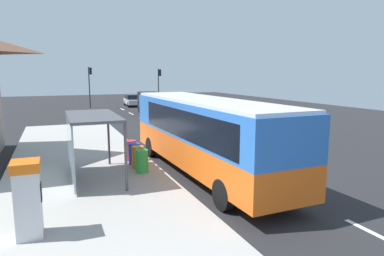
% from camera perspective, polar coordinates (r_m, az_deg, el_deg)
% --- Properties ---
extents(ground_plane, '(56.00, 92.00, 0.04)m').
position_cam_1_polar(ground_plane, '(27.13, -6.24, 0.10)').
color(ground_plane, '#262628').
extents(sidewalk_platform, '(6.20, 30.00, 0.18)m').
position_cam_1_polar(sidewalk_platform, '(14.38, -17.47, -7.96)').
color(sidewalk_platform, '#ADAAA3').
rests_on(sidewalk_platform, ground).
extents(lane_stripe_seg_0, '(0.16, 2.20, 0.01)m').
position_cam_1_polar(lane_stripe_seg_0, '(10.49, 29.21, -15.74)').
color(lane_stripe_seg_0, silver).
rests_on(lane_stripe_seg_0, ground).
extents(lane_stripe_seg_1, '(0.16, 2.20, 0.01)m').
position_cam_1_polar(lane_stripe_seg_1, '(13.87, 12.71, -8.76)').
color(lane_stripe_seg_1, silver).
rests_on(lane_stripe_seg_1, ground).
extents(lane_stripe_seg_2, '(0.16, 2.20, 0.01)m').
position_cam_1_polar(lane_stripe_seg_2, '(18.02, 3.52, -4.39)').
color(lane_stripe_seg_2, silver).
rests_on(lane_stripe_seg_2, ground).
extents(lane_stripe_seg_3, '(0.16, 2.20, 0.01)m').
position_cam_1_polar(lane_stripe_seg_3, '(22.52, -2.06, -1.65)').
color(lane_stripe_seg_3, silver).
rests_on(lane_stripe_seg_3, ground).
extents(lane_stripe_seg_4, '(0.16, 2.20, 0.01)m').
position_cam_1_polar(lane_stripe_seg_4, '(27.20, -5.74, 0.18)').
color(lane_stripe_seg_4, silver).
rests_on(lane_stripe_seg_4, ground).
extents(lane_stripe_seg_5, '(0.16, 2.20, 0.01)m').
position_cam_1_polar(lane_stripe_seg_5, '(31.97, -8.33, 1.47)').
color(lane_stripe_seg_5, silver).
rests_on(lane_stripe_seg_5, ground).
extents(lane_stripe_seg_6, '(0.16, 2.20, 0.01)m').
position_cam_1_polar(lane_stripe_seg_6, '(36.80, -10.25, 2.42)').
color(lane_stripe_seg_6, silver).
rests_on(lane_stripe_seg_6, ground).
extents(lane_stripe_seg_7, '(0.16, 2.20, 0.01)m').
position_cam_1_polar(lane_stripe_seg_7, '(41.68, -11.72, 3.14)').
color(lane_stripe_seg_7, silver).
rests_on(lane_stripe_seg_7, ground).
extents(bus, '(2.78, 11.07, 3.21)m').
position_cam_1_polar(bus, '(14.07, 1.96, -0.58)').
color(bus, orange).
rests_on(bus, ground).
extents(white_van, '(2.06, 5.21, 2.30)m').
position_cam_1_polar(white_van, '(35.64, -6.71, 4.45)').
color(white_van, black).
rests_on(white_van, ground).
extents(sedan_near, '(2.01, 4.48, 1.52)m').
position_cam_1_polar(sedan_near, '(45.34, -10.02, 4.66)').
color(sedan_near, '#B7B7BC').
rests_on(sedan_near, ground).
extents(ticket_machine, '(0.66, 0.76, 1.94)m').
position_cam_1_polar(ticket_machine, '(9.43, -26.00, -10.66)').
color(ticket_machine, silver).
rests_on(ticket_machine, sidewalk_platform).
extents(recycling_bin_green, '(0.52, 0.52, 0.95)m').
position_cam_1_polar(recycling_bin_green, '(14.15, -8.47, -5.54)').
color(recycling_bin_green, green).
rests_on(recycling_bin_green, sidewalk_platform).
extents(recycling_bin_orange, '(0.52, 0.52, 0.95)m').
position_cam_1_polar(recycling_bin_orange, '(14.81, -9.14, -4.90)').
color(recycling_bin_orange, orange).
rests_on(recycling_bin_orange, sidewalk_platform).
extents(recycling_bin_blue, '(0.52, 0.52, 0.95)m').
position_cam_1_polar(recycling_bin_blue, '(15.47, -9.74, -4.30)').
color(recycling_bin_blue, blue).
rests_on(recycling_bin_blue, sidewalk_platform).
extents(recycling_bin_red, '(0.52, 0.52, 0.95)m').
position_cam_1_polar(recycling_bin_red, '(16.14, -10.30, -3.76)').
color(recycling_bin_red, red).
rests_on(recycling_bin_red, sidewalk_platform).
extents(traffic_light_near_side, '(0.49, 0.28, 4.88)m').
position_cam_1_polar(traffic_light_near_side, '(44.46, -5.58, 7.85)').
color(traffic_light_near_side, '#2D2D2D').
rests_on(traffic_light_near_side, ground).
extents(traffic_light_far_side, '(0.49, 0.28, 5.07)m').
position_cam_1_polar(traffic_light_far_side, '(43.55, -16.89, 7.62)').
color(traffic_light_far_side, '#2D2D2D').
rests_on(traffic_light_far_side, ground).
extents(bus_shelter, '(1.80, 4.00, 2.50)m').
position_cam_1_polar(bus_shelter, '(13.41, -17.72, -0.39)').
color(bus_shelter, '#4C4C51').
rests_on(bus_shelter, sidewalk_platform).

